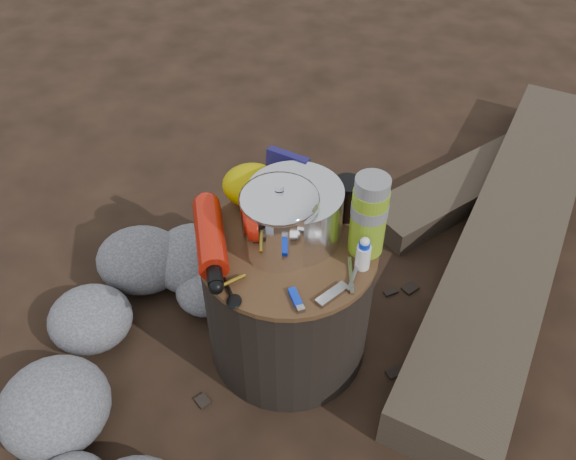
# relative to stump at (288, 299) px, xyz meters

# --- Properties ---
(ground) EXTENTS (60.00, 60.00, 0.00)m
(ground) POSITION_rel_stump_xyz_m (0.00, 0.00, -0.21)
(ground) COLOR black
(ground) RESTS_ON ground
(stump) EXTENTS (0.46, 0.46, 0.42)m
(stump) POSITION_rel_stump_xyz_m (0.00, 0.00, 0.00)
(stump) COLOR black
(stump) RESTS_ON ground
(rock_ring) EXTENTS (0.45, 0.99, 0.20)m
(rock_ring) POSITION_rel_stump_xyz_m (-0.40, -0.15, -0.11)
(rock_ring) COLOR #5D5D63
(rock_ring) RESTS_ON ground
(log_main) EXTENTS (0.89, 1.78, 0.15)m
(log_main) POSITION_rel_stump_xyz_m (0.72, 0.51, -0.14)
(log_main) COLOR #3A2F25
(log_main) RESTS_ON ground
(log_small) EXTENTS (0.97, 0.91, 0.09)m
(log_small) POSITION_rel_stump_xyz_m (0.68, 0.87, -0.16)
(log_small) COLOR #3A2F25
(log_small) RESTS_ON ground
(foil_windscreen) EXTENTS (0.24, 0.24, 0.15)m
(foil_windscreen) POSITION_rel_stump_xyz_m (0.01, 0.05, 0.29)
(foil_windscreen) COLOR silver
(foil_windscreen) RESTS_ON stump
(camping_pot) EXTENTS (0.19, 0.19, 0.19)m
(camping_pot) POSITION_rel_stump_xyz_m (-0.02, -0.00, 0.31)
(camping_pot) COLOR white
(camping_pot) RESTS_ON stump
(fuel_bottle) EXTENTS (0.16, 0.31, 0.07)m
(fuel_bottle) POSITION_rel_stump_xyz_m (-0.19, -0.03, 0.25)
(fuel_bottle) COLOR red
(fuel_bottle) RESTS_ON stump
(thermos) EXTENTS (0.09, 0.09, 0.22)m
(thermos) POSITION_rel_stump_xyz_m (0.19, 0.02, 0.32)
(thermos) COLOR #7DA71D
(thermos) RESTS_ON stump
(travel_mug) EXTENTS (0.07, 0.07, 0.11)m
(travel_mug) POSITION_rel_stump_xyz_m (0.14, 0.14, 0.27)
(travel_mug) COLOR black
(travel_mug) RESTS_ON stump
(stuff_sack) EXTENTS (0.17, 0.14, 0.11)m
(stuff_sack) POSITION_rel_stump_xyz_m (-0.12, 0.16, 0.27)
(stuff_sack) COLOR #BDAA00
(stuff_sack) RESTS_ON stump
(food_pouch) EXTENTS (0.12, 0.07, 0.15)m
(food_pouch) POSITION_rel_stump_xyz_m (-0.03, 0.18, 0.29)
(food_pouch) COLOR #16114A
(food_pouch) RESTS_ON stump
(lighter) EXTENTS (0.05, 0.07, 0.01)m
(lighter) POSITION_rel_stump_xyz_m (0.04, -0.17, 0.22)
(lighter) COLOR #092CD3
(lighter) RESTS_ON stump
(multitool) EXTENTS (0.08, 0.08, 0.01)m
(multitool) POSITION_rel_stump_xyz_m (0.12, -0.15, 0.22)
(multitool) COLOR #A0A0A5
(multitool) RESTS_ON stump
(pot_grabber) EXTENTS (0.04, 0.12, 0.01)m
(pot_grabber) POSITION_rel_stump_xyz_m (0.16, -0.08, 0.22)
(pot_grabber) COLOR #A0A0A5
(pot_grabber) RESTS_ON stump
(spork) EXTENTS (0.10, 0.14, 0.01)m
(spork) POSITION_rel_stump_xyz_m (-0.13, -0.14, 0.22)
(spork) COLOR black
(spork) RESTS_ON stump
(squeeze_bottle) EXTENTS (0.04, 0.04, 0.09)m
(squeeze_bottle) POSITION_rel_stump_xyz_m (0.19, -0.05, 0.25)
(squeeze_bottle) COLOR white
(squeeze_bottle) RESTS_ON stump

